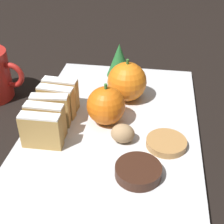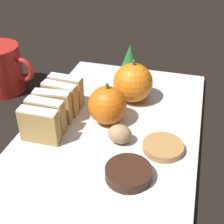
% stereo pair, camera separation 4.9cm
% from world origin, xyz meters
% --- Properties ---
extents(ground_plane, '(6.00, 6.00, 0.00)m').
position_xyz_m(ground_plane, '(0.00, 0.00, 0.00)').
color(ground_plane, black).
extents(serving_platter, '(0.28, 0.45, 0.01)m').
position_xyz_m(serving_platter, '(0.00, 0.00, 0.01)').
color(serving_platter, silver).
rests_on(serving_platter, ground_plane).
extents(stollen_slice_front, '(0.06, 0.02, 0.06)m').
position_xyz_m(stollen_slice_front, '(-0.09, -0.06, 0.04)').
color(stollen_slice_front, tan).
rests_on(stollen_slice_front, serving_platter).
extents(stollen_slice_second, '(0.06, 0.02, 0.06)m').
position_xyz_m(stollen_slice_second, '(-0.10, -0.03, 0.04)').
color(stollen_slice_second, tan).
rests_on(stollen_slice_second, serving_platter).
extents(stollen_slice_third, '(0.06, 0.02, 0.06)m').
position_xyz_m(stollen_slice_third, '(-0.10, -0.01, 0.04)').
color(stollen_slice_third, tan).
rests_on(stollen_slice_third, serving_platter).
extents(stollen_slice_fourth, '(0.06, 0.02, 0.06)m').
position_xyz_m(stollen_slice_fourth, '(-0.10, 0.02, 0.04)').
color(stollen_slice_fourth, tan).
rests_on(stollen_slice_fourth, serving_platter).
extents(stollen_slice_fifth, '(0.06, 0.02, 0.06)m').
position_xyz_m(stollen_slice_fifth, '(-0.10, 0.05, 0.04)').
color(stollen_slice_fifth, tan).
rests_on(stollen_slice_fifth, serving_platter).
extents(orange_near, '(0.06, 0.06, 0.07)m').
position_xyz_m(orange_near, '(-0.01, 0.01, 0.04)').
color(orange_near, orange).
rests_on(orange_near, serving_platter).
extents(orange_far, '(0.07, 0.07, 0.08)m').
position_xyz_m(orange_far, '(0.01, 0.09, 0.05)').
color(orange_far, orange).
rests_on(orange_far, serving_platter).
extents(walnut, '(0.04, 0.03, 0.03)m').
position_xyz_m(walnut, '(0.02, -0.03, 0.03)').
color(walnut, tan).
rests_on(walnut, serving_platter).
extents(chocolate_cookie, '(0.06, 0.06, 0.02)m').
position_xyz_m(chocolate_cookie, '(0.05, -0.10, 0.02)').
color(chocolate_cookie, '#381E14').
rests_on(chocolate_cookie, serving_platter).
extents(gingerbread_cookie, '(0.06, 0.06, 0.01)m').
position_xyz_m(gingerbread_cookie, '(0.09, -0.03, 0.02)').
color(gingerbread_cookie, '#B27F47').
rests_on(gingerbread_cookie, serving_platter).
extents(evergreen_sprig, '(0.05, 0.05, 0.07)m').
position_xyz_m(evergreen_sprig, '(-0.01, 0.18, 0.05)').
color(evergreen_sprig, '#23662D').
rests_on(evergreen_sprig, serving_platter).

